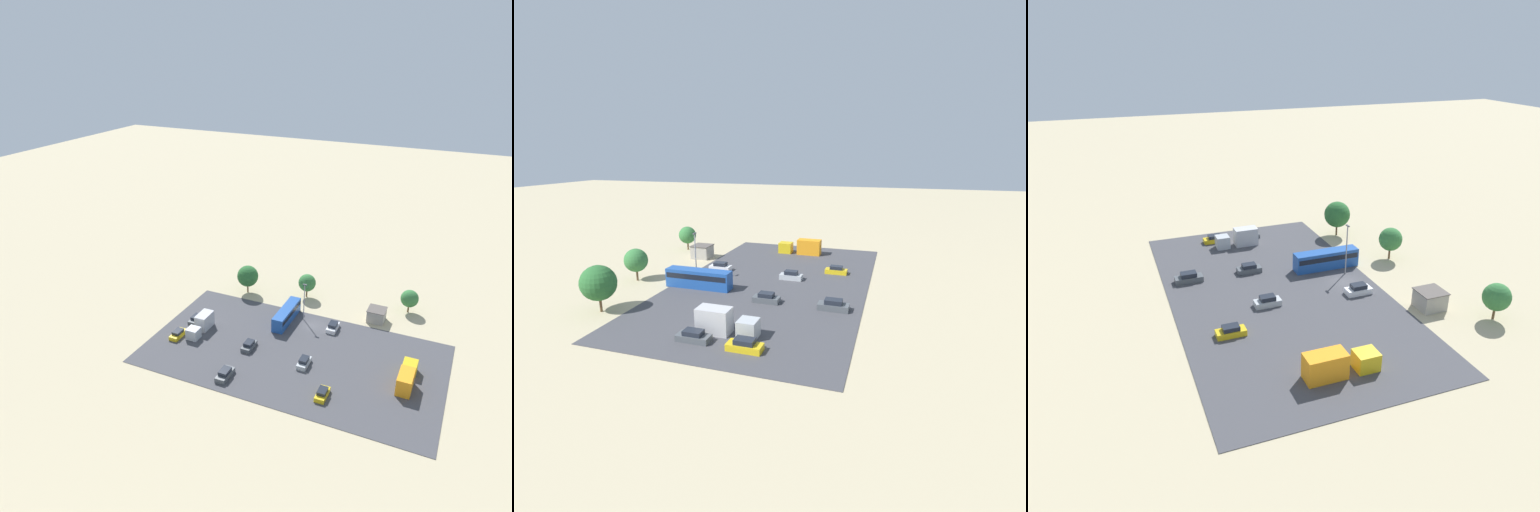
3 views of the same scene
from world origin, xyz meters
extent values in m
plane|color=tan|center=(0.00, 0.00, 0.00)|extent=(400.00, 400.00, 0.00)
cube|color=#424247|center=(0.00, 11.86, 0.04)|extent=(57.69, 32.36, 0.08)
cube|color=#9E998E|center=(-12.07, -7.81, 1.36)|extent=(3.64, 3.78, 2.72)
cube|color=#59514C|center=(-12.07, -7.81, 2.78)|extent=(3.88, 4.02, 0.12)
cube|color=#1E4C9E|center=(5.80, 0.73, 1.65)|extent=(2.46, 11.32, 3.13)
cube|color=black|center=(5.80, 0.73, 2.21)|extent=(2.50, 10.86, 0.88)
cube|color=gold|center=(-9.17, 21.58, 0.51)|extent=(1.78, 4.06, 0.86)
cube|color=#1E232D|center=(-9.17, 21.58, 1.26)|extent=(1.50, 2.27, 0.63)
cube|color=#4C5156|center=(23.67, 9.28, 0.49)|extent=(1.81, 4.23, 0.82)
cube|color=#1E232D|center=(23.67, 9.28, 1.20)|extent=(1.52, 2.37, 0.60)
cube|color=#4C5156|center=(8.72, 23.90, 0.55)|extent=(1.95, 4.50, 0.95)
cube|color=#1E232D|center=(8.72, 23.90, 1.37)|extent=(1.64, 2.52, 0.69)
cube|color=#4C5156|center=(8.73, 13.66, 0.52)|extent=(1.89, 4.07, 0.87)
cube|color=#1E232D|center=(8.73, 13.66, 1.28)|extent=(1.59, 2.28, 0.64)
cube|color=#ADB2B7|center=(-3.21, 14.39, 0.54)|extent=(1.78, 4.01, 0.92)
cube|color=#1E232D|center=(-3.21, 14.39, 1.34)|extent=(1.49, 2.25, 0.68)
cube|color=silver|center=(-4.53, -0.07, 0.54)|extent=(1.94, 4.13, 0.91)
cube|color=#1E232D|center=(-4.53, -0.07, 1.33)|extent=(1.63, 2.31, 0.67)
cube|color=gold|center=(23.98, 16.05, 0.50)|extent=(1.84, 4.25, 0.84)
cube|color=#1E232D|center=(23.98, 16.05, 1.23)|extent=(1.55, 2.38, 0.62)
cube|color=gold|center=(-21.81, 8.22, 1.24)|extent=(2.57, 2.85, 2.32)
cube|color=orange|center=(-21.81, 13.60, 1.74)|extent=(2.57, 5.06, 3.31)
cube|color=#ADB2B7|center=(20.71, 15.25, 1.24)|extent=(2.46, 2.42, 2.32)
cube|color=#B2B2B7|center=(20.71, 10.68, 1.74)|extent=(2.46, 4.31, 3.32)
cylinder|color=brown|center=(5.53, -11.70, 1.09)|extent=(0.36, 0.36, 2.18)
sphere|color=#337038|center=(5.53, -11.70, 3.74)|extent=(4.15, 4.15, 4.15)
cylinder|color=brown|center=(19.38, -7.91, 1.22)|extent=(0.36, 0.36, 2.43)
sphere|color=#28602D|center=(19.38, -7.91, 4.35)|extent=(5.13, 5.13, 5.13)
cylinder|color=brown|center=(-17.83, -14.50, 0.99)|extent=(0.36, 0.36, 1.98)
sphere|color=#337038|center=(-17.83, -14.50, 3.47)|extent=(3.96, 3.96, 3.96)
cylinder|color=gray|center=(2.62, -1.44, 4.27)|extent=(0.20, 0.20, 8.39)
cube|color=#4C4C51|center=(2.62, -1.44, 8.65)|extent=(0.90, 0.28, 0.20)
camera|label=1|loc=(-27.89, 89.35, 57.58)|focal=35.00mm
camera|label=2|loc=(62.99, 31.65, 22.48)|focal=28.00mm
camera|label=3|loc=(-64.86, 34.77, 36.89)|focal=35.00mm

